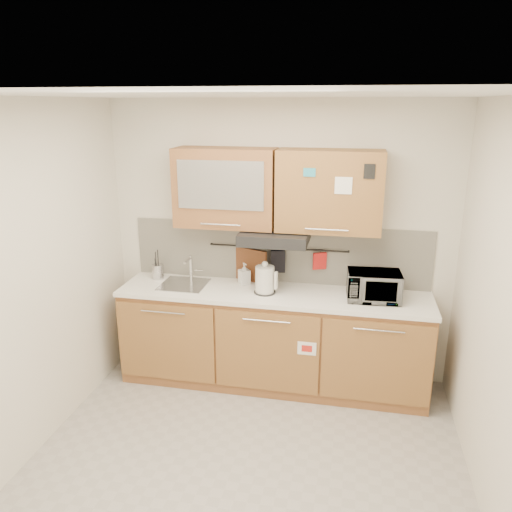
% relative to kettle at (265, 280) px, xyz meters
% --- Properties ---
extents(floor, '(3.20, 3.20, 0.00)m').
position_rel_kettle_xyz_m(floor, '(0.07, -1.15, -1.04)').
color(floor, '#9E9993').
rests_on(floor, ground).
extents(ceiling, '(3.20, 3.20, 0.00)m').
position_rel_kettle_xyz_m(ceiling, '(0.07, -1.15, 1.56)').
color(ceiling, white).
rests_on(ceiling, wall_back).
extents(wall_back, '(3.20, 0.00, 3.20)m').
position_rel_kettle_xyz_m(wall_back, '(0.07, 0.35, 0.26)').
color(wall_back, silver).
rests_on(wall_back, ground).
extents(wall_left, '(0.00, 3.00, 3.00)m').
position_rel_kettle_xyz_m(wall_left, '(-1.53, -1.15, 0.26)').
color(wall_left, silver).
rests_on(wall_left, ground).
extents(wall_right, '(0.00, 3.00, 3.00)m').
position_rel_kettle_xyz_m(wall_right, '(1.67, -1.15, 0.26)').
color(wall_right, silver).
rests_on(wall_right, ground).
extents(base_cabinet, '(2.80, 0.64, 0.88)m').
position_rel_kettle_xyz_m(base_cabinet, '(0.07, 0.04, -0.63)').
color(base_cabinet, '#945C34').
rests_on(base_cabinet, floor).
extents(countertop, '(2.82, 0.62, 0.04)m').
position_rel_kettle_xyz_m(countertop, '(0.07, 0.04, -0.14)').
color(countertop, white).
rests_on(countertop, base_cabinet).
extents(backsplash, '(2.80, 0.02, 0.56)m').
position_rel_kettle_xyz_m(backsplash, '(0.07, 0.33, 0.16)').
color(backsplash, silver).
rests_on(backsplash, countertop).
extents(upper_cabinets, '(1.82, 0.37, 0.70)m').
position_rel_kettle_xyz_m(upper_cabinets, '(0.06, 0.17, 0.79)').
color(upper_cabinets, '#945C34').
rests_on(upper_cabinets, wall_back).
extents(range_hood, '(0.60, 0.46, 0.10)m').
position_rel_kettle_xyz_m(range_hood, '(0.07, 0.10, 0.38)').
color(range_hood, black).
rests_on(range_hood, upper_cabinets).
extents(sink, '(0.42, 0.40, 0.26)m').
position_rel_kettle_xyz_m(sink, '(-0.78, 0.05, -0.11)').
color(sink, silver).
rests_on(sink, countertop).
extents(utensil_rail, '(1.30, 0.02, 0.02)m').
position_rel_kettle_xyz_m(utensil_rail, '(0.07, 0.30, 0.22)').
color(utensil_rail, black).
rests_on(utensil_rail, backsplash).
extents(utensil_crock, '(0.15, 0.15, 0.29)m').
position_rel_kettle_xyz_m(utensil_crock, '(-1.09, 0.17, -0.05)').
color(utensil_crock, '#B5B4B9').
rests_on(utensil_crock, countertop).
extents(kettle, '(0.22, 0.20, 0.30)m').
position_rel_kettle_xyz_m(kettle, '(0.00, 0.00, 0.00)').
color(kettle, silver).
rests_on(kettle, countertop).
extents(toaster, '(0.25, 0.18, 0.17)m').
position_rel_kettle_xyz_m(toaster, '(0.85, 0.08, -0.03)').
color(toaster, black).
rests_on(toaster, countertop).
extents(microwave, '(0.47, 0.34, 0.25)m').
position_rel_kettle_xyz_m(microwave, '(0.95, 0.03, 0.01)').
color(microwave, '#999999').
rests_on(microwave, countertop).
extents(soap_bottle, '(0.13, 0.13, 0.21)m').
position_rel_kettle_xyz_m(soap_bottle, '(-0.23, 0.19, -0.02)').
color(soap_bottle, '#999999').
rests_on(soap_bottle, countertop).
extents(cutting_board, '(0.34, 0.15, 0.44)m').
position_rel_kettle_xyz_m(cutting_board, '(-0.20, 0.28, -0.02)').
color(cutting_board, brown).
rests_on(cutting_board, utensil_rail).
extents(oven_mitt, '(0.13, 0.05, 0.21)m').
position_rel_kettle_xyz_m(oven_mitt, '(0.07, 0.28, 0.10)').
color(oven_mitt, navy).
rests_on(oven_mitt, utensil_rail).
extents(dark_pouch, '(0.14, 0.06, 0.21)m').
position_rel_kettle_xyz_m(dark_pouch, '(0.07, 0.28, 0.09)').
color(dark_pouch, black).
rests_on(dark_pouch, utensil_rail).
extents(pot_holder, '(0.12, 0.07, 0.16)m').
position_rel_kettle_xyz_m(pot_holder, '(0.46, 0.28, 0.12)').
color(pot_holder, red).
rests_on(pot_holder, utensil_rail).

